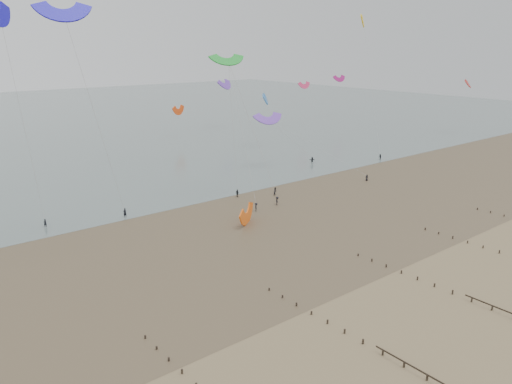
% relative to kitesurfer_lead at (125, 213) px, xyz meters
% --- Properties ---
extents(ground, '(500.00, 500.00, 0.00)m').
position_rel_kitesurfer_lead_xyz_m(ground, '(16.25, -51.49, -0.90)').
color(ground, brown).
rests_on(ground, ground).
extents(sea_and_shore, '(500.00, 665.00, 0.03)m').
position_rel_kitesurfer_lead_xyz_m(sea_and_shore, '(12.17, -17.09, -0.89)').
color(sea_and_shore, '#475654').
rests_on(sea_and_shore, ground).
extents(kitesurfer_lead, '(0.69, 0.48, 1.81)m').
position_rel_kitesurfer_lead_xyz_m(kitesurfer_lead, '(0.00, 0.00, 0.00)').
color(kitesurfer_lead, black).
rests_on(kitesurfer_lead, ground).
extents(kitesurfers, '(91.72, 23.87, 1.76)m').
position_rel_kitesurfer_lead_xyz_m(kitesurfers, '(39.45, -4.05, -0.05)').
color(kitesurfers, black).
rests_on(kitesurfers, ground).
extents(grounded_kite, '(8.55, 8.21, 3.71)m').
position_rel_kitesurfer_lead_xyz_m(grounded_kite, '(15.96, -17.14, -0.90)').
color(grounded_kite, '#FE6010').
rests_on(grounded_kite, ground).
extents(kites_airborne, '(236.12, 111.29, 39.82)m').
position_rel_kitesurfer_lead_xyz_m(kites_airborne, '(6.74, 40.23, 21.98)').
color(kites_airborne, '#139724').
rests_on(kites_airborne, ground).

